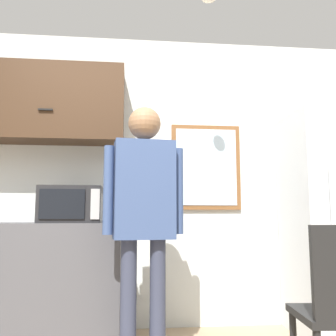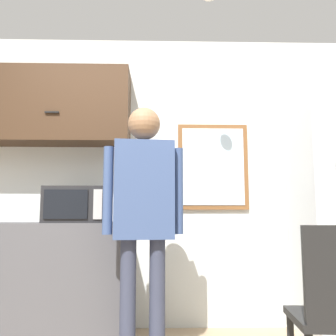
% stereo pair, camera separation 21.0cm
% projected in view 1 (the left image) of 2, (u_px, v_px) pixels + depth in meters
% --- Properties ---
extents(back_wall, '(6.00, 0.06, 2.70)m').
position_uv_depth(back_wall, '(145.00, 178.00, 3.52)').
color(back_wall, silver).
rests_on(back_wall, ground_plane).
extents(upper_cabinets, '(2.00, 0.35, 0.68)m').
position_uv_depth(upper_cabinets, '(9.00, 103.00, 3.28)').
color(upper_cabinets, '#3D2819').
extents(microwave, '(0.48, 0.39, 0.29)m').
position_uv_depth(microwave, '(72.00, 205.00, 2.99)').
color(microwave, '#232326').
rests_on(microwave, counter).
extents(person, '(0.57, 0.26, 1.77)m').
position_uv_depth(person, '(144.00, 202.00, 2.62)').
color(person, '#33384C').
rests_on(person, ground_plane).
extents(refrigerator, '(0.77, 0.68, 1.90)m').
position_uv_depth(refrigerator, '(334.00, 221.00, 3.27)').
color(refrigerator, silver).
rests_on(refrigerator, ground_plane).
extents(window, '(0.66, 0.05, 0.80)m').
position_uv_depth(window, '(206.00, 167.00, 3.55)').
color(window, brown).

